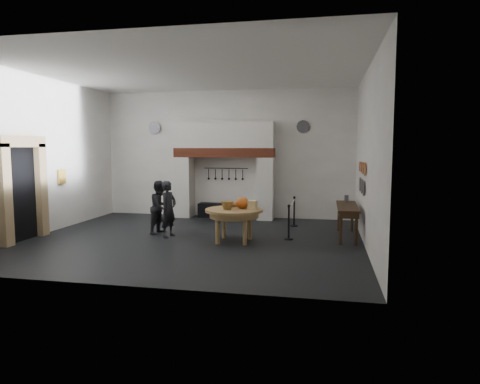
% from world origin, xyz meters
% --- Properties ---
extents(floor, '(9.00, 8.00, 0.02)m').
position_xyz_m(floor, '(0.00, 0.00, 0.00)').
color(floor, black).
rests_on(floor, ground).
extents(ceiling, '(9.00, 8.00, 0.02)m').
position_xyz_m(ceiling, '(0.00, 0.00, 4.50)').
color(ceiling, silver).
rests_on(ceiling, wall_back).
extents(wall_back, '(9.00, 0.02, 4.50)m').
position_xyz_m(wall_back, '(0.00, 4.00, 2.25)').
color(wall_back, white).
rests_on(wall_back, floor).
extents(wall_front, '(9.00, 0.02, 4.50)m').
position_xyz_m(wall_front, '(0.00, -4.00, 2.25)').
color(wall_front, white).
rests_on(wall_front, floor).
extents(wall_left, '(0.02, 8.00, 4.50)m').
position_xyz_m(wall_left, '(-4.50, 0.00, 2.25)').
color(wall_left, white).
rests_on(wall_left, floor).
extents(wall_right, '(0.02, 8.00, 4.50)m').
position_xyz_m(wall_right, '(4.50, 0.00, 2.25)').
color(wall_right, white).
rests_on(wall_right, floor).
extents(chimney_pier_left, '(0.55, 0.70, 2.15)m').
position_xyz_m(chimney_pier_left, '(-1.48, 3.65, 1.07)').
color(chimney_pier_left, silver).
rests_on(chimney_pier_left, floor).
extents(chimney_pier_right, '(0.55, 0.70, 2.15)m').
position_xyz_m(chimney_pier_right, '(1.48, 3.65, 1.07)').
color(chimney_pier_right, silver).
rests_on(chimney_pier_right, floor).
extents(hearth_brick_band, '(3.50, 0.72, 0.32)m').
position_xyz_m(hearth_brick_band, '(0.00, 3.65, 2.31)').
color(hearth_brick_band, '#9E442B').
rests_on(hearth_brick_band, chimney_pier_left).
extents(chimney_hood, '(3.50, 0.70, 0.90)m').
position_xyz_m(chimney_hood, '(0.00, 3.65, 2.92)').
color(chimney_hood, silver).
rests_on(chimney_hood, hearth_brick_band).
extents(iron_range, '(1.90, 0.45, 0.50)m').
position_xyz_m(iron_range, '(0.00, 3.72, 0.25)').
color(iron_range, black).
rests_on(iron_range, floor).
extents(utensil_rail, '(1.60, 0.02, 0.02)m').
position_xyz_m(utensil_rail, '(0.00, 3.92, 1.75)').
color(utensil_rail, black).
rests_on(utensil_rail, wall_back).
extents(door_recess, '(0.04, 1.10, 2.50)m').
position_xyz_m(door_recess, '(-4.47, -1.00, 1.25)').
color(door_recess, black).
rests_on(door_recess, floor).
extents(door_jamb_near, '(0.22, 0.30, 2.60)m').
position_xyz_m(door_jamb_near, '(-4.38, -1.70, 1.30)').
color(door_jamb_near, tan).
rests_on(door_jamb_near, floor).
extents(door_jamb_far, '(0.22, 0.30, 2.60)m').
position_xyz_m(door_jamb_far, '(-4.38, -0.30, 1.30)').
color(door_jamb_far, tan).
rests_on(door_jamb_far, floor).
extents(door_lintel, '(0.22, 1.70, 0.30)m').
position_xyz_m(door_lintel, '(-4.38, -1.00, 2.65)').
color(door_lintel, tan).
rests_on(door_lintel, door_jamb_near).
extents(wall_plaque, '(0.05, 0.34, 0.44)m').
position_xyz_m(wall_plaque, '(-4.45, 0.80, 1.60)').
color(wall_plaque, gold).
rests_on(wall_plaque, wall_left).
extents(work_table, '(1.66, 1.66, 0.07)m').
position_xyz_m(work_table, '(1.14, -0.02, 0.84)').
color(work_table, tan).
rests_on(work_table, floor).
extents(pumpkin, '(0.36, 0.36, 0.31)m').
position_xyz_m(pumpkin, '(1.34, 0.08, 1.03)').
color(pumpkin, '#C3601B').
rests_on(pumpkin, work_table).
extents(cheese_block_big, '(0.22, 0.22, 0.24)m').
position_xyz_m(cheese_block_big, '(1.64, -0.07, 0.99)').
color(cheese_block_big, '#E1C786').
rests_on(cheese_block_big, work_table).
extents(cheese_block_small, '(0.18, 0.18, 0.20)m').
position_xyz_m(cheese_block_small, '(1.62, 0.23, 0.97)').
color(cheese_block_small, '#F9EA95').
rests_on(cheese_block_small, work_table).
extents(wicker_basket, '(0.35, 0.35, 0.22)m').
position_xyz_m(wicker_basket, '(0.99, -0.17, 0.98)').
color(wicker_basket, olive).
rests_on(wicker_basket, work_table).
extents(bread_loaf, '(0.31, 0.18, 0.13)m').
position_xyz_m(bread_loaf, '(1.04, 0.33, 0.94)').
color(bread_loaf, olive).
rests_on(bread_loaf, work_table).
extents(visitor_near, '(0.52, 0.66, 1.57)m').
position_xyz_m(visitor_near, '(-0.78, 0.21, 0.78)').
color(visitor_near, black).
rests_on(visitor_near, floor).
extents(visitor_far, '(0.75, 0.87, 1.54)m').
position_xyz_m(visitor_far, '(-1.18, 0.61, 0.77)').
color(visitor_far, black).
rests_on(visitor_far, floor).
extents(side_table, '(0.55, 2.20, 0.06)m').
position_xyz_m(side_table, '(4.10, 1.09, 0.87)').
color(side_table, '#3A2815').
rests_on(side_table, floor).
extents(pewter_jug, '(0.12, 0.12, 0.22)m').
position_xyz_m(pewter_jug, '(4.10, 1.69, 1.01)').
color(pewter_jug, '#49494D').
rests_on(pewter_jug, side_table).
extents(copper_pan_a, '(0.03, 0.34, 0.34)m').
position_xyz_m(copper_pan_a, '(4.46, 0.20, 1.95)').
color(copper_pan_a, '#C6662D').
rests_on(copper_pan_a, wall_right).
extents(copper_pan_b, '(0.03, 0.32, 0.32)m').
position_xyz_m(copper_pan_b, '(4.46, 0.75, 1.95)').
color(copper_pan_b, '#C6662D').
rests_on(copper_pan_b, wall_right).
extents(copper_pan_c, '(0.03, 0.30, 0.30)m').
position_xyz_m(copper_pan_c, '(4.46, 1.30, 1.95)').
color(copper_pan_c, '#C6662D').
rests_on(copper_pan_c, wall_right).
extents(copper_pan_d, '(0.03, 0.28, 0.28)m').
position_xyz_m(copper_pan_d, '(4.46, 1.85, 1.95)').
color(copper_pan_d, '#C6662D').
rests_on(copper_pan_d, wall_right).
extents(pewter_plate_left, '(0.03, 0.40, 0.40)m').
position_xyz_m(pewter_plate_left, '(4.46, 0.40, 1.45)').
color(pewter_plate_left, '#4C4C51').
rests_on(pewter_plate_left, wall_right).
extents(pewter_plate_mid, '(0.03, 0.40, 0.40)m').
position_xyz_m(pewter_plate_mid, '(4.46, 1.00, 1.45)').
color(pewter_plate_mid, '#4C4C51').
rests_on(pewter_plate_mid, wall_right).
extents(pewter_plate_right, '(0.03, 0.40, 0.40)m').
position_xyz_m(pewter_plate_right, '(4.46, 1.60, 1.45)').
color(pewter_plate_right, '#4C4C51').
rests_on(pewter_plate_right, wall_right).
extents(pewter_plate_back_left, '(0.44, 0.03, 0.44)m').
position_xyz_m(pewter_plate_back_left, '(-2.70, 3.96, 3.20)').
color(pewter_plate_back_left, '#4C4C51').
rests_on(pewter_plate_back_left, wall_back).
extents(pewter_plate_back_right, '(0.44, 0.03, 0.44)m').
position_xyz_m(pewter_plate_back_right, '(2.70, 3.96, 3.20)').
color(pewter_plate_back_right, '#4C4C51').
rests_on(pewter_plate_back_right, wall_back).
extents(barrier_post_near, '(0.05, 0.05, 0.90)m').
position_xyz_m(barrier_post_near, '(2.54, 0.51, 0.45)').
color(barrier_post_near, black).
rests_on(barrier_post_near, floor).
extents(barrier_post_far, '(0.05, 0.05, 0.90)m').
position_xyz_m(barrier_post_far, '(2.54, 2.51, 0.45)').
color(barrier_post_far, black).
rests_on(barrier_post_far, floor).
extents(barrier_rope, '(0.04, 2.00, 0.04)m').
position_xyz_m(barrier_rope, '(2.54, 1.51, 0.85)').
color(barrier_rope, white).
rests_on(barrier_rope, barrier_post_near).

